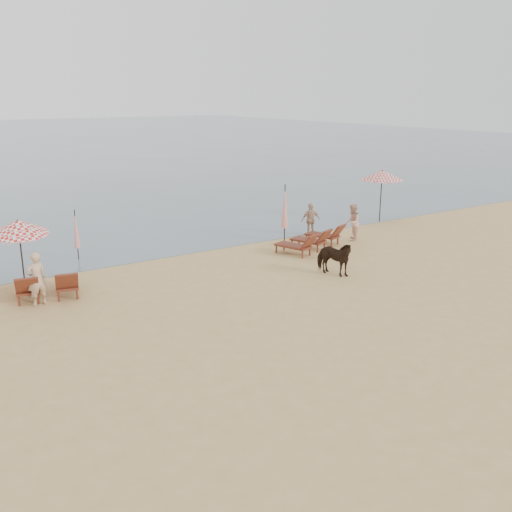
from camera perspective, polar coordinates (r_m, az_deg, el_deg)
The scene contains 11 objects.
ground at distance 16.14m, azimuth 9.91°, elevation -7.85°, with size 120.00×120.00×0.00m, color tan.
lounger_cluster_left at distance 19.71m, azimuth -20.14°, elevation -2.72°, with size 2.23×2.18×0.67m.
lounger_cluster_right at distance 24.46m, azimuth 5.71°, elevation 1.69°, with size 3.40×2.63×0.66m.
umbrella_open_left_b at distance 20.65m, azimuth -22.68°, elevation 2.69°, with size 1.95×1.99×2.49m.
umbrella_open_right at distance 30.18m, azimuth 12.50°, elevation 7.90°, with size 2.20×2.20×2.69m.
umbrella_closed_left at distance 23.73m, azimuth -17.56°, elevation 2.57°, with size 0.25×0.25×2.05m.
umbrella_closed_right at distance 25.48m, azimuth 2.90°, elevation 4.95°, with size 0.32×0.32×2.60m.
cow at distance 21.01m, azimuth 7.76°, elevation -0.20°, with size 0.71×1.56×1.32m, color black.
beachgoer_left at distance 19.09m, azimuth -21.09°, elevation -2.15°, with size 0.63×0.41×1.73m, color tan.
beachgoer_right_a at distance 26.18m, azimuth 9.61°, elevation 3.34°, with size 0.81×0.63×1.67m, color tan.
beachgoer_right_b at distance 26.74m, azimuth 5.49°, elevation 3.63°, with size 0.91×0.38×1.56m, color tan.
Camera 1 is at (-10.29, -10.63, 6.44)m, focal length 40.00 mm.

